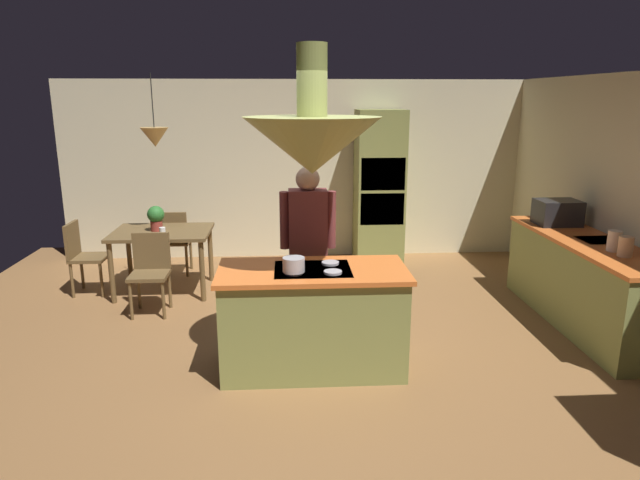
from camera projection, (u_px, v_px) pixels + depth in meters
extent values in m
plane|color=olive|center=(312.00, 357.00, 5.09)|extent=(8.16, 8.16, 0.00)
cube|color=beige|center=(300.00, 170.00, 8.11)|extent=(6.80, 0.10, 2.55)
cube|color=#8C934C|center=(313.00, 321.00, 4.79)|extent=(1.54, 0.72, 0.86)
cube|color=orange|center=(313.00, 271.00, 4.68)|extent=(1.60, 0.78, 0.04)
cube|color=black|center=(313.00, 269.00, 4.67)|extent=(0.64, 0.52, 0.01)
cylinder|color=#B2B2B7|center=(294.00, 273.00, 4.53)|extent=(0.15, 0.15, 0.02)
cylinder|color=#B2B2B7|center=(333.00, 272.00, 4.55)|extent=(0.15, 0.15, 0.02)
cylinder|color=#B2B2B7|center=(293.00, 264.00, 4.79)|extent=(0.15, 0.15, 0.02)
cylinder|color=#B2B2B7|center=(330.00, 263.00, 4.80)|extent=(0.15, 0.15, 0.02)
cube|color=#8C934C|center=(584.00, 284.00, 5.73)|extent=(0.62, 2.38, 0.86)
cube|color=orange|center=(589.00, 242.00, 5.62)|extent=(0.66, 2.42, 0.04)
cube|color=#B2B2B7|center=(603.00, 247.00, 5.65)|extent=(0.48, 0.36, 0.16)
cube|color=#8C934C|center=(379.00, 187.00, 7.84)|extent=(0.66, 0.62, 2.14)
cube|color=black|center=(383.00, 174.00, 7.50)|extent=(0.60, 0.04, 0.44)
cube|color=black|center=(382.00, 209.00, 7.62)|extent=(0.60, 0.04, 0.44)
cube|color=brown|center=(162.00, 232.00, 6.64)|extent=(1.14, 0.87, 0.04)
cylinder|color=brown|center=(112.00, 273.00, 6.34)|extent=(0.06, 0.06, 0.72)
cylinder|color=brown|center=(202.00, 271.00, 6.40)|extent=(0.06, 0.06, 0.72)
cylinder|color=brown|center=(129.00, 255.00, 7.07)|extent=(0.06, 0.06, 0.72)
cylinder|color=brown|center=(211.00, 254.00, 7.13)|extent=(0.06, 0.06, 0.72)
cylinder|color=tan|center=(299.00, 297.00, 5.42)|extent=(0.14, 0.14, 0.83)
cylinder|color=tan|center=(317.00, 297.00, 5.44)|extent=(0.14, 0.14, 0.83)
cube|color=brown|center=(308.00, 223.00, 5.25)|extent=(0.36, 0.22, 0.64)
cylinder|color=brown|center=(284.00, 220.00, 5.23)|extent=(0.09, 0.09, 0.54)
cylinder|color=brown|center=(331.00, 220.00, 5.25)|extent=(0.09, 0.09, 0.54)
sphere|color=tan|center=(308.00, 179.00, 5.14)|extent=(0.22, 0.22, 0.22)
cone|color=#8C934C|center=(312.00, 146.00, 4.42)|extent=(1.10, 1.10, 0.45)
cylinder|color=#8C934C|center=(312.00, 80.00, 4.29)|extent=(0.24, 0.24, 0.55)
cone|color=#E0B266|center=(155.00, 137.00, 6.36)|extent=(0.32, 0.32, 0.22)
cylinder|color=black|center=(152.00, 100.00, 6.26)|extent=(0.01, 0.01, 0.60)
cube|color=brown|center=(149.00, 275.00, 6.00)|extent=(0.40, 0.40, 0.04)
cube|color=brown|center=(152.00, 251.00, 6.12)|extent=(0.40, 0.04, 0.42)
cylinder|color=brown|center=(131.00, 301.00, 5.89)|extent=(0.04, 0.04, 0.43)
cylinder|color=brown|center=(163.00, 300.00, 5.91)|extent=(0.04, 0.04, 0.43)
cylinder|color=brown|center=(139.00, 290.00, 6.21)|extent=(0.04, 0.04, 0.43)
cylinder|color=brown|center=(170.00, 289.00, 6.23)|extent=(0.04, 0.04, 0.43)
cube|color=brown|center=(175.00, 241.00, 7.42)|extent=(0.40, 0.40, 0.04)
cube|color=brown|center=(171.00, 228.00, 7.20)|extent=(0.40, 0.04, 0.42)
cylinder|color=brown|center=(191.00, 254.00, 7.66)|extent=(0.04, 0.04, 0.43)
cylinder|color=brown|center=(166.00, 254.00, 7.63)|extent=(0.04, 0.04, 0.43)
cylinder|color=brown|center=(187.00, 261.00, 7.33)|extent=(0.04, 0.04, 0.43)
cylinder|color=brown|center=(161.00, 261.00, 7.31)|extent=(0.04, 0.04, 0.43)
cube|color=brown|center=(90.00, 258.00, 6.66)|extent=(0.40, 0.40, 0.04)
cube|color=brown|center=(72.00, 240.00, 6.60)|extent=(0.04, 0.40, 0.42)
cylinder|color=brown|center=(101.00, 280.00, 6.56)|extent=(0.04, 0.04, 0.43)
cylinder|color=brown|center=(110.00, 271.00, 6.89)|extent=(0.04, 0.04, 0.43)
cylinder|color=brown|center=(72.00, 280.00, 6.54)|extent=(0.04, 0.04, 0.43)
cylinder|color=brown|center=(82.00, 272.00, 6.87)|extent=(0.04, 0.04, 0.43)
cylinder|color=#99382D|center=(157.00, 226.00, 6.62)|extent=(0.14, 0.14, 0.12)
sphere|color=#2D722D|center=(156.00, 214.00, 6.58)|extent=(0.20, 0.20, 0.20)
cylinder|color=white|center=(163.00, 231.00, 6.42)|extent=(0.07, 0.07, 0.09)
cylinder|color=#E0B78C|center=(626.00, 246.00, 5.02)|extent=(0.13, 0.13, 0.18)
cylinder|color=silver|center=(614.00, 241.00, 5.19)|extent=(0.12, 0.12, 0.20)
cube|color=#232326|center=(557.00, 212.00, 6.27)|extent=(0.46, 0.36, 0.28)
cylinder|color=#B2B2B7|center=(294.00, 265.00, 4.52)|extent=(0.18, 0.18, 0.12)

